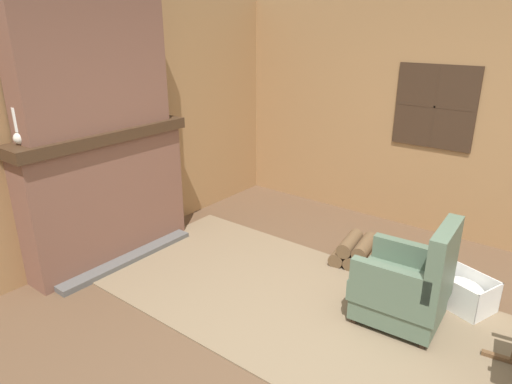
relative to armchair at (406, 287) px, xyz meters
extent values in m
plane|color=brown|center=(-0.36, -0.75, -0.35)|extent=(14.00, 14.00, 0.00)
cube|color=#9E7247|center=(-3.10, -0.75, 0.98)|extent=(0.06, 6.03, 2.65)
cube|color=#9E7247|center=(-0.36, 1.99, 0.98)|extent=(6.03, 0.06, 2.65)
cube|color=#382619|center=(-0.54, 1.95, 1.14)|extent=(0.88, 0.02, 0.92)
cube|color=silver|center=(-0.54, 1.96, 1.14)|extent=(0.84, 0.01, 0.88)
cube|color=#382619|center=(-0.54, 1.95, 1.14)|extent=(0.02, 0.02, 0.88)
cube|color=#382619|center=(-0.54, 1.95, 1.14)|extent=(0.84, 0.02, 0.02)
cube|color=brown|center=(-2.90, -0.75, 0.29)|extent=(0.33, 1.76, 1.27)
cube|color=black|center=(-2.78, -0.75, 0.13)|extent=(0.08, 0.91, 0.71)
cube|color=#565451|center=(-2.66, -0.75, -0.32)|extent=(0.16, 1.58, 0.06)
cube|color=#3D2819|center=(-2.90, -0.75, 0.98)|extent=(0.43, 1.86, 0.11)
cube|color=brown|center=(-2.90, -0.75, 1.66)|extent=(0.29, 1.55, 1.25)
cube|color=#7A664C|center=(-0.76, -0.29, -0.34)|extent=(4.13, 1.91, 0.01)
cube|color=#516651|center=(-0.05, 0.00, -0.17)|extent=(0.70, 0.60, 0.24)
cube|color=#516651|center=(-0.05, 0.00, -0.02)|extent=(0.73, 0.63, 0.18)
cube|color=#516651|center=(0.24, 0.01, 0.33)|extent=(0.16, 0.60, 0.52)
cube|color=#516651|center=(-0.05, -0.25, 0.17)|extent=(0.63, 0.13, 0.20)
cube|color=#516651|center=(-0.08, 0.25, 0.17)|extent=(0.63, 0.13, 0.20)
cylinder|color=#332319|center=(-0.31, -0.26, -0.32)|extent=(0.05, 0.05, 0.06)
cylinder|color=#332319|center=(-0.34, 0.22, -0.32)|extent=(0.05, 0.05, 0.06)
cylinder|color=#332319|center=(0.25, -0.22, -0.32)|extent=(0.05, 0.05, 0.06)
cylinder|color=#332319|center=(0.22, 0.25, -0.32)|extent=(0.05, 0.05, 0.06)
cylinder|color=brown|center=(-0.91, 0.67, -0.27)|extent=(0.22, 0.46, 0.15)
cylinder|color=brown|center=(-0.76, 0.69, -0.27)|extent=(0.22, 0.46, 0.15)
cylinder|color=brown|center=(-0.61, 0.71, -0.27)|extent=(0.22, 0.46, 0.15)
cylinder|color=brown|center=(-0.84, 0.68, -0.14)|extent=(0.22, 0.46, 0.15)
cylinder|color=brown|center=(-0.68, 0.70, -0.14)|extent=(0.22, 0.46, 0.15)
cube|color=white|center=(0.33, 0.56, -0.34)|extent=(0.57, 0.49, 0.01)
cube|color=white|center=(0.54, 0.48, -0.20)|extent=(0.13, 0.33, 0.30)
cube|color=white|center=(0.11, 0.64, -0.20)|extent=(0.13, 0.33, 0.30)
cube|color=white|center=(0.38, 0.72, -0.20)|extent=(0.46, 0.18, 0.30)
cube|color=white|center=(0.27, 0.40, -0.20)|extent=(0.46, 0.18, 0.30)
ellipsoid|color=white|center=(0.33, 0.56, -0.18)|extent=(0.46, 0.39, 0.18)
ellipsoid|color=silver|center=(-2.94, -1.50, 1.09)|extent=(0.12, 0.12, 0.11)
cylinder|color=white|center=(-2.94, -1.50, 1.25)|extent=(0.07, 0.07, 0.21)
cube|color=gray|center=(-2.94, -0.56, 1.10)|extent=(0.15, 0.28, 0.13)
cube|color=silver|center=(-2.86, -0.56, 1.10)|extent=(0.01, 0.04, 0.02)
camera|label=1|loc=(1.00, -3.28, 2.02)|focal=32.00mm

